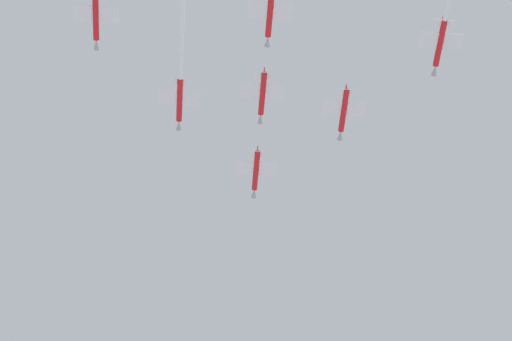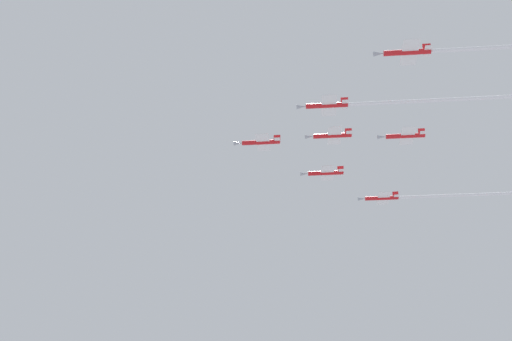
{
  "view_description": "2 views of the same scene",
  "coord_description": "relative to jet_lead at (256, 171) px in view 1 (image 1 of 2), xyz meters",
  "views": [
    {
      "loc": [
        103.26,
        67.0,
        3.95
      ],
      "look_at": [
        -8.18,
        9.76,
        184.65
      ],
      "focal_mm": 68.57,
      "sensor_mm": 36.0,
      "label": 1
    },
    {
      "loc": [
        81.91,
        -115.4,
        92.87
      ],
      "look_at": [
        -13.18,
        14.32,
        179.48
      ],
      "focal_mm": 46.26,
      "sensor_mm": 36.0,
      "label": 2
    }
  ],
  "objects": [
    {
      "name": "jet_port_trail",
      "position": [
        33.17,
        20.21,
        0.04
      ],
      "size": [
        12.21,
        9.72,
        2.69
      ],
      "rotation": [
        0.0,
        0.0,
        2.12
      ],
      "color": "red"
    },
    {
      "name": "jet_lead",
      "position": [
        0.0,
        0.0,
        0.0
      ],
      "size": [
        12.21,
        9.72,
        2.69
      ],
      "rotation": [
        0.0,
        0.0,
        2.12
      ],
      "color": "red"
    },
    {
      "name": "jet_port_outer",
      "position": [
        16.58,
        10.11,
        1.12
      ],
      "size": [
        12.21,
        9.72,
        2.69
      ],
      "rotation": [
        0.0,
        0.0,
        2.12
      ],
      "color": "red"
    },
    {
      "name": "jet_starboard_inner",
      "position": [
        5.89,
        24.26,
        -0.9
      ],
      "size": [
        12.21,
        9.72,
        2.69
      ],
      "rotation": [
        0.0,
        0.0,
        2.12
      ],
      "color": "red"
    }
  ]
}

